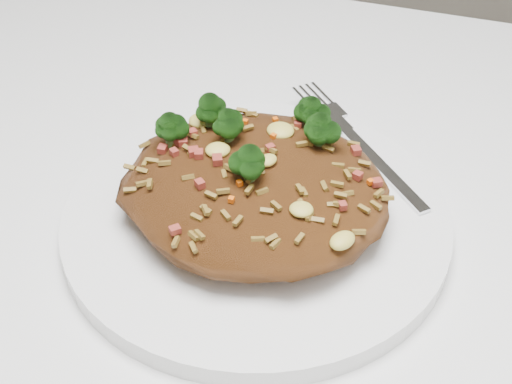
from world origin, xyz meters
The scene contains 4 objects.
dining_table centered at (0.00, 0.00, 0.66)m, with size 1.20×0.80×0.75m.
plate centered at (0.01, 0.06, 0.76)m, with size 0.24×0.24×0.01m, color white.
fried_rice centered at (0.01, 0.06, 0.79)m, with size 0.17×0.15×0.06m.
fork centered at (0.06, 0.15, 0.77)m, with size 0.12×0.13×0.00m.
Camera 1 is at (0.12, -0.25, 1.06)m, focal length 50.00 mm.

